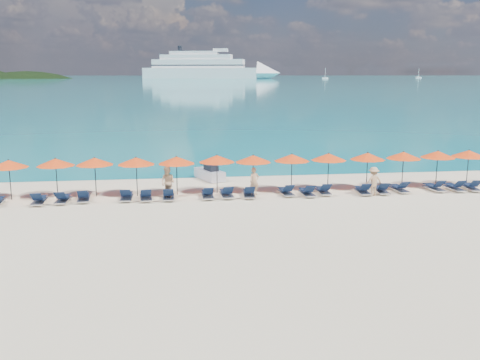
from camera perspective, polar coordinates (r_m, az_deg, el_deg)
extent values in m
plane|color=beige|center=(26.36, 0.84, -3.85)|extent=(1400.00, 1400.00, 0.00)
cube|color=#1FA9B2|center=(685.20, -7.23, 10.80)|extent=(1600.00, 1300.00, 0.01)
ellipsoid|color=black|center=(604.63, -21.55, 6.70)|extent=(162.00, 126.00, 85.50)
cube|color=white|center=(573.56, -4.23, 11.29)|extent=(121.44, 53.38, 10.91)
cone|color=white|center=(562.53, 3.09, 11.30)|extent=(29.59, 29.59, 24.00)
cube|color=white|center=(574.09, -4.46, 12.27)|extent=(97.45, 43.75, 8.73)
cube|color=white|center=(574.70, -4.69, 12.92)|extent=(76.06, 35.83, 5.45)
cube|color=white|center=(575.32, -4.92, 13.35)|extent=(52.07, 26.20, 3.82)
cube|color=black|center=(574.07, -4.46, 12.11)|extent=(98.66, 44.29, 0.98)
cube|color=black|center=(574.13, -4.47, 12.49)|extent=(96.23, 43.22, 0.98)
cylinder|color=black|center=(579.06, -6.42, 13.74)|extent=(4.80, 4.80, 6.00)
cube|color=white|center=(550.19, 9.07, 10.69)|extent=(5.82, 1.94, 1.55)
cylinder|color=white|center=(550.15, 9.09, 11.21)|extent=(0.35, 0.35, 9.70)
cube|color=white|center=(628.05, 18.50, 10.33)|extent=(5.96, 1.99, 1.59)
cylinder|color=white|center=(628.02, 18.53, 10.80)|extent=(0.36, 0.36, 9.94)
cube|color=silver|center=(35.16, -3.26, 0.60)|extent=(1.95, 2.90, 0.62)
cube|color=black|center=(34.87, -3.11, 1.27)|extent=(0.94, 1.26, 0.40)
cylinder|color=black|center=(35.65, -3.75, 1.76)|extent=(0.60, 0.29, 0.07)
imported|color=tan|center=(30.59, 1.54, -0.15)|extent=(0.67, 0.53, 1.60)
imported|color=tan|center=(30.06, -7.71, -0.28)|extent=(1.00, 0.91, 1.79)
imported|color=tan|center=(31.39, 14.05, -0.14)|extent=(1.12, 0.60, 1.66)
cylinder|color=black|center=(32.01, -23.32, -0.03)|extent=(0.05, 0.05, 2.20)
cone|color=#F94511|center=(31.85, -23.45, 1.59)|extent=(2.10, 2.10, 0.42)
sphere|color=black|center=(31.82, -23.48, 1.98)|extent=(0.08, 0.08, 0.08)
cylinder|color=black|center=(31.65, -18.97, 0.17)|extent=(0.05, 0.05, 2.20)
cone|color=#F94511|center=(31.49, -19.08, 1.81)|extent=(2.10, 2.10, 0.42)
sphere|color=black|center=(31.46, -19.11, 2.20)|extent=(0.08, 0.08, 0.08)
cylinder|color=black|center=(31.30, -15.16, 0.27)|extent=(0.05, 0.05, 2.20)
cone|color=#F94511|center=(31.14, -15.25, 1.93)|extent=(2.10, 2.10, 0.42)
sphere|color=black|center=(31.11, -15.27, 2.33)|extent=(0.08, 0.08, 0.08)
cylinder|color=black|center=(30.88, -10.96, 0.32)|extent=(0.05, 0.05, 2.20)
cone|color=#F94511|center=(30.72, -11.02, 2.00)|extent=(2.10, 2.10, 0.42)
sphere|color=black|center=(30.69, -11.04, 2.41)|extent=(0.08, 0.08, 0.08)
cylinder|color=black|center=(30.81, -6.75, 0.43)|extent=(0.05, 0.05, 2.20)
cone|color=#F94511|center=(30.65, -6.79, 2.11)|extent=(2.10, 2.10, 0.42)
sphere|color=black|center=(30.62, -6.80, 2.52)|extent=(0.08, 0.08, 0.08)
cylinder|color=black|center=(31.16, -2.47, 0.62)|extent=(0.05, 0.05, 2.20)
cone|color=#F94511|center=(31.00, -2.48, 2.29)|extent=(2.10, 2.10, 0.42)
sphere|color=black|center=(30.96, -2.49, 2.69)|extent=(0.08, 0.08, 0.08)
cylinder|color=black|center=(31.13, 1.41, 0.61)|extent=(0.05, 0.05, 2.20)
cone|color=#F94511|center=(30.97, 1.42, 2.29)|extent=(2.10, 2.10, 0.42)
sphere|color=black|center=(30.93, 1.42, 2.69)|extent=(0.08, 0.08, 0.08)
cylinder|color=black|center=(31.67, 5.53, 0.75)|extent=(0.05, 0.05, 2.20)
cone|color=#F94511|center=(31.51, 5.56, 2.39)|extent=(2.10, 2.10, 0.42)
sphere|color=black|center=(31.48, 5.57, 2.79)|extent=(0.08, 0.08, 0.08)
cylinder|color=black|center=(32.25, 9.39, 0.84)|extent=(0.05, 0.05, 2.20)
cone|color=#F94511|center=(32.09, 9.44, 2.46)|extent=(2.10, 2.10, 0.42)
sphere|color=black|center=(32.06, 9.45, 2.85)|extent=(0.08, 0.08, 0.08)
cylinder|color=black|center=(32.95, 13.39, 0.91)|extent=(0.05, 0.05, 2.20)
cone|color=#F94511|center=(32.80, 13.47, 2.49)|extent=(2.10, 2.10, 0.42)
sphere|color=black|center=(32.77, 13.48, 2.87)|extent=(0.08, 0.08, 0.08)
cylinder|color=black|center=(33.88, 16.96, 1.01)|extent=(0.05, 0.05, 2.20)
cone|color=#F94511|center=(33.74, 17.05, 2.54)|extent=(2.10, 2.10, 0.42)
sphere|color=black|center=(33.70, 17.08, 2.91)|extent=(0.08, 0.08, 0.08)
cylinder|color=black|center=(34.94, 20.25, 1.10)|extent=(0.05, 0.05, 2.20)
cone|color=#F94511|center=(34.80, 20.36, 2.59)|extent=(2.10, 2.10, 0.42)
sphere|color=black|center=(34.77, 20.38, 2.95)|extent=(0.08, 0.08, 0.08)
cylinder|color=black|center=(35.97, 23.11, 1.16)|extent=(0.05, 0.05, 2.20)
cone|color=#F94511|center=(35.83, 23.22, 2.61)|extent=(2.10, 2.10, 0.42)
sphere|color=black|center=(35.80, 23.25, 2.96)|extent=(0.08, 0.08, 0.08)
cube|color=silver|center=(30.59, -20.61, -2.16)|extent=(0.64, 1.71, 0.06)
cube|color=#0D1B37|center=(30.80, -20.53, -1.76)|extent=(0.57, 1.11, 0.04)
cube|color=#0D1B37|center=(29.98, -20.88, -1.64)|extent=(0.56, 0.54, 0.43)
cube|color=silver|center=(30.48, -18.35, -2.06)|extent=(0.69, 1.72, 0.06)
cube|color=#0D1B37|center=(30.68, -18.27, -1.66)|extent=(0.60, 1.12, 0.04)
cube|color=#0D1B37|center=(29.87, -18.64, -1.54)|extent=(0.57, 0.56, 0.43)
cube|color=silver|center=(30.47, -16.34, -1.94)|extent=(0.78, 1.75, 0.06)
cube|color=#0D1B37|center=(30.68, -16.33, -1.54)|extent=(0.65, 1.15, 0.04)
cube|color=#0D1B37|center=(29.84, -16.44, -1.41)|extent=(0.60, 0.59, 0.43)
cube|color=silver|center=(30.15, -12.00, -1.86)|extent=(0.63, 1.70, 0.06)
cube|color=#0D1B37|center=(30.35, -11.98, -1.46)|extent=(0.56, 1.10, 0.04)
cube|color=#0D1B37|center=(29.52, -12.12, -1.33)|extent=(0.55, 0.54, 0.43)
cube|color=silver|center=(29.94, -10.01, -1.88)|extent=(0.75, 1.74, 0.06)
cube|color=#0D1B37|center=(30.15, -10.04, -1.47)|extent=(0.63, 1.14, 0.04)
cube|color=#0D1B37|center=(29.32, -10.00, -1.34)|extent=(0.59, 0.58, 0.43)
cube|color=silver|center=(29.92, -7.63, -1.81)|extent=(0.62, 1.70, 0.06)
cube|color=#0D1B37|center=(30.12, -7.64, -1.41)|extent=(0.55, 1.10, 0.04)
cube|color=#0D1B37|center=(29.29, -7.66, -1.28)|extent=(0.55, 0.54, 0.43)
cube|color=silver|center=(30.01, -3.46, -1.69)|extent=(0.63, 1.70, 0.06)
cube|color=#0D1B37|center=(30.22, -3.50, -1.29)|extent=(0.55, 1.10, 0.04)
cube|color=#0D1B37|center=(29.39, -3.39, -1.15)|extent=(0.55, 0.54, 0.43)
cube|color=silver|center=(30.18, -1.45, -1.60)|extent=(0.72, 1.73, 0.06)
cube|color=#0D1B37|center=(30.38, -1.53, -1.20)|extent=(0.61, 1.13, 0.04)
cube|color=#0D1B37|center=(29.56, -1.28, -1.06)|extent=(0.58, 0.57, 0.43)
cube|color=silver|center=(30.21, 0.98, -1.58)|extent=(0.75, 1.74, 0.06)
cube|color=#0D1B37|center=(30.42, 0.95, -1.18)|extent=(0.63, 1.14, 0.04)
cube|color=#0D1B37|center=(29.59, 1.05, -1.05)|extent=(0.59, 0.58, 0.43)
cube|color=silver|center=(30.78, 4.92, -1.37)|extent=(0.75, 1.74, 0.06)
cube|color=#0D1B37|center=(30.98, 4.80, -0.99)|extent=(0.63, 1.14, 0.04)
cube|color=#0D1B37|center=(30.18, 5.24, -0.84)|extent=(0.59, 0.58, 0.43)
cube|color=silver|center=(30.75, 7.15, -1.44)|extent=(0.67, 1.72, 0.06)
cube|color=#0D1B37|center=(30.95, 7.02, -1.05)|extent=(0.59, 1.12, 0.04)
cube|color=#0D1B37|center=(30.15, 7.46, -0.91)|extent=(0.57, 0.55, 0.43)
cube|color=silver|center=(31.31, 8.86, -1.25)|extent=(0.63, 1.70, 0.06)
cube|color=#0D1B37|center=(31.51, 8.75, -0.87)|extent=(0.56, 1.10, 0.04)
cube|color=#0D1B37|center=(30.71, 9.16, -0.73)|extent=(0.55, 0.54, 0.43)
cube|color=silver|center=(31.78, 12.95, -1.22)|extent=(0.75, 1.74, 0.06)
cube|color=#0D1B37|center=(31.98, 12.85, -0.84)|extent=(0.63, 1.14, 0.04)
cube|color=#0D1B37|center=(31.18, 13.26, -0.71)|extent=(0.59, 0.58, 0.43)
cube|color=silver|center=(32.24, 14.81, -1.13)|extent=(0.78, 1.75, 0.06)
cube|color=#0D1B37|center=(32.44, 14.70, -0.76)|extent=(0.65, 1.15, 0.04)
cube|color=#0D1B37|center=(31.64, 15.13, -0.62)|extent=(0.60, 0.59, 0.43)
cube|color=silver|center=(32.88, 16.59, -0.99)|extent=(0.74, 1.74, 0.06)
cube|color=#0D1B37|center=(33.07, 16.40, -0.63)|extent=(0.63, 1.14, 0.04)
cube|color=#0D1B37|center=(32.33, 17.08, -0.48)|extent=(0.59, 0.57, 0.43)
cube|color=silver|center=(33.86, 19.98, -0.85)|extent=(0.78, 1.75, 0.06)
cube|color=#0D1B37|center=(34.03, 19.77, -0.50)|extent=(0.65, 1.15, 0.04)
cube|color=#0D1B37|center=(33.33, 20.53, -0.36)|extent=(0.60, 0.59, 0.43)
cube|color=silver|center=(34.31, 21.87, -0.83)|extent=(0.69, 1.73, 0.06)
cube|color=#0D1B37|center=(34.49, 21.68, -0.49)|extent=(0.60, 1.12, 0.04)
cube|color=#0D1B37|center=(33.78, 22.41, -0.35)|extent=(0.57, 0.56, 0.43)
cube|color=silver|center=(34.80, 23.41, -0.79)|extent=(0.79, 1.75, 0.06)
cube|color=#0D1B37|center=(34.99, 23.26, -0.45)|extent=(0.66, 1.15, 0.04)
cube|color=#0D1B37|center=(34.24, 23.84, -0.31)|extent=(0.60, 0.59, 0.43)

